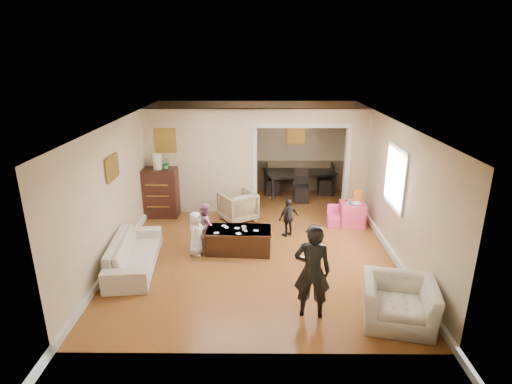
{
  "coord_description": "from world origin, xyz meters",
  "views": [
    {
      "loc": [
        0.06,
        -8.02,
        3.84
      ],
      "look_at": [
        0.0,
        0.2,
        1.05
      ],
      "focal_mm": 28.66,
      "sensor_mm": 36.0,
      "label": 1
    }
  ],
  "objects_px": {
    "cyan_cup": "(349,202)",
    "child_kneel_a": "(196,234)",
    "adult_person": "(312,271)",
    "child_toddler": "(288,217)",
    "sofa": "(134,253)",
    "armchair_back": "(238,206)",
    "armchair_front": "(399,303)",
    "table_lamp": "(157,162)",
    "dining_table": "(299,182)",
    "child_kneel_b": "(206,224)",
    "play_table": "(352,214)",
    "dresser": "(160,193)",
    "coffee_table": "(239,240)",
    "coffee_cup": "(244,228)"
  },
  "relations": [
    {
      "from": "play_table",
      "to": "adult_person",
      "type": "relative_size",
      "value": 0.37
    },
    {
      "from": "coffee_table",
      "to": "dining_table",
      "type": "distance_m",
      "value": 3.94
    },
    {
      "from": "table_lamp",
      "to": "coffee_cup",
      "type": "height_order",
      "value": "table_lamp"
    },
    {
      "from": "armchair_back",
      "to": "child_kneel_a",
      "type": "xyz_separation_m",
      "value": [
        -0.74,
        -1.81,
        0.1
      ]
    },
    {
      "from": "dresser",
      "to": "cyan_cup",
      "type": "distance_m",
      "value": 4.57
    },
    {
      "from": "child_kneel_b",
      "to": "child_toddler",
      "type": "distance_m",
      "value": 1.81
    },
    {
      "from": "adult_person",
      "to": "child_toddler",
      "type": "xyz_separation_m",
      "value": [
        -0.15,
        2.91,
        -0.32
      ]
    },
    {
      "from": "coffee_table",
      "to": "dresser",
      "type": "bearing_deg",
      "value": 136.54
    },
    {
      "from": "table_lamp",
      "to": "child_kneel_b",
      "type": "distance_m",
      "value": 2.3
    },
    {
      "from": "coffee_cup",
      "to": "dining_table",
      "type": "xyz_separation_m",
      "value": [
        1.46,
        3.67,
        -0.19
      ]
    },
    {
      "from": "coffee_cup",
      "to": "armchair_front",
      "type": "bearing_deg",
      "value": -43.73
    },
    {
      "from": "play_table",
      "to": "adult_person",
      "type": "distance_m",
      "value": 3.85
    },
    {
      "from": "armchair_front",
      "to": "child_kneel_a",
      "type": "relative_size",
      "value": 1.14
    },
    {
      "from": "armchair_front",
      "to": "table_lamp",
      "type": "bearing_deg",
      "value": 148.98
    },
    {
      "from": "armchair_back",
      "to": "child_kneel_a",
      "type": "relative_size",
      "value": 0.86
    },
    {
      "from": "sofa",
      "to": "child_kneel_b",
      "type": "distance_m",
      "value": 1.59
    },
    {
      "from": "dresser",
      "to": "adult_person",
      "type": "height_order",
      "value": "adult_person"
    },
    {
      "from": "play_table",
      "to": "cyan_cup",
      "type": "height_order",
      "value": "cyan_cup"
    },
    {
      "from": "sofa",
      "to": "dining_table",
      "type": "bearing_deg",
      "value": -44.9
    },
    {
      "from": "table_lamp",
      "to": "child_kneel_b",
      "type": "relative_size",
      "value": 0.39
    },
    {
      "from": "sofa",
      "to": "coffee_table",
      "type": "distance_m",
      "value": 2.05
    },
    {
      "from": "play_table",
      "to": "coffee_cup",
      "type": "bearing_deg",
      "value": -149.92
    },
    {
      "from": "adult_person",
      "to": "child_kneel_a",
      "type": "distance_m",
      "value": 2.88
    },
    {
      "from": "armchair_front",
      "to": "play_table",
      "type": "distance_m",
      "value": 3.73
    },
    {
      "from": "coffee_table",
      "to": "adult_person",
      "type": "height_order",
      "value": "adult_person"
    },
    {
      "from": "cyan_cup",
      "to": "child_kneel_a",
      "type": "relative_size",
      "value": 0.09
    },
    {
      "from": "cyan_cup",
      "to": "dining_table",
      "type": "height_order",
      "value": "dining_table"
    },
    {
      "from": "coffee_table",
      "to": "child_kneel_b",
      "type": "height_order",
      "value": "child_kneel_b"
    },
    {
      "from": "sofa",
      "to": "armchair_back",
      "type": "distance_m",
      "value": 2.97
    },
    {
      "from": "sofa",
      "to": "dresser",
      "type": "height_order",
      "value": "dresser"
    },
    {
      "from": "child_kneel_a",
      "to": "child_kneel_b",
      "type": "relative_size",
      "value": 0.98
    },
    {
      "from": "armchair_front",
      "to": "play_table",
      "type": "bearing_deg",
      "value": 100.43
    },
    {
      "from": "dining_table",
      "to": "child_kneel_b",
      "type": "relative_size",
      "value": 2.11
    },
    {
      "from": "coffee_cup",
      "to": "child_kneel_a",
      "type": "height_order",
      "value": "child_kneel_a"
    },
    {
      "from": "child_toddler",
      "to": "dresser",
      "type": "bearing_deg",
      "value": -56.93
    },
    {
      "from": "armchair_front",
      "to": "coffee_table",
      "type": "relative_size",
      "value": 0.8
    },
    {
      "from": "coffee_cup",
      "to": "adult_person",
      "type": "height_order",
      "value": "adult_person"
    },
    {
      "from": "armchair_back",
      "to": "armchair_front",
      "type": "xyz_separation_m",
      "value": [
        2.59,
        -3.98,
        -0.02
      ]
    },
    {
      "from": "armchair_front",
      "to": "coffee_cup",
      "type": "height_order",
      "value": "armchair_front"
    },
    {
      "from": "play_table",
      "to": "child_toddler",
      "type": "distance_m",
      "value": 1.69
    },
    {
      "from": "cyan_cup",
      "to": "child_kneel_a",
      "type": "bearing_deg",
      "value": -155.91
    },
    {
      "from": "dining_table",
      "to": "adult_person",
      "type": "xyz_separation_m",
      "value": [
        -0.36,
        -5.77,
        0.42
      ]
    },
    {
      "from": "cyan_cup",
      "to": "coffee_table",
      "type": "bearing_deg",
      "value": -151.67
    },
    {
      "from": "armchair_front",
      "to": "child_kneel_b",
      "type": "distance_m",
      "value": 4.13
    },
    {
      "from": "armchair_front",
      "to": "adult_person",
      "type": "height_order",
      "value": "adult_person"
    },
    {
      "from": "armchair_front",
      "to": "child_toddler",
      "type": "distance_m",
      "value": 3.39
    },
    {
      "from": "sofa",
      "to": "armchair_front",
      "type": "relative_size",
      "value": 1.92
    },
    {
      "from": "armchair_back",
      "to": "coffee_table",
      "type": "bearing_deg",
      "value": 60.79
    },
    {
      "from": "armchair_back",
      "to": "adult_person",
      "type": "distance_m",
      "value": 4.05
    },
    {
      "from": "sofa",
      "to": "play_table",
      "type": "distance_m",
      "value": 4.99
    }
  ]
}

